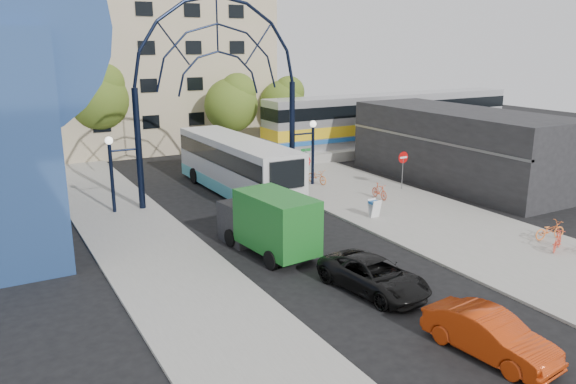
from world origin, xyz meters
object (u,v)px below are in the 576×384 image
gateway_arch (218,57)px  street_name_sign (306,161)px  sandwich_board (374,206)px  bike_far_b (558,241)px  tree_north_b (99,96)px  do_not_enter_sign (403,161)px  tree_north_c (284,100)px  red_sedan (490,334)px  city_bus (237,165)px  black_suv (374,275)px  bike_far_a (550,230)px  train_car (392,117)px  green_truck (267,222)px  bike_near_a (317,176)px  bike_near_b (379,191)px  stop_sign (305,165)px  tree_north_a (233,102)px

gateway_arch → street_name_sign: size_ratio=4.87×
sandwich_board → bike_far_b: sandwich_board is taller
gateway_arch → tree_north_b: 16.72m
do_not_enter_sign → tree_north_c: size_ratio=0.38×
red_sedan → street_name_sign: bearing=68.1°
tree_north_b → city_bus: tree_north_b is taller
black_suv → tree_north_c: bearing=59.1°
city_bus → bike_far_a: 18.44m
train_car → green_truck: (-21.82, -17.61, -1.44)m
bike_near_a → red_sedan: bearing=-118.6°
black_suv → sandwich_board: bearing=43.8°
sandwich_board → tree_north_c: size_ratio=0.15×
city_bus → bike_near_b: size_ratio=8.27×
sandwich_board → green_truck: 7.62m
tree_north_c → bike_near_b: (-3.90, -19.09, -3.69)m
stop_sign → green_truck: bearing=-131.0°
street_name_sign → bike_near_b: 5.07m
stop_sign → bike_far_b: 15.15m
gateway_arch → bike_near_a: bearing=0.0°
tree_north_b → tree_north_c: bearing=-7.1°
green_truck → bike_far_a: 13.80m
black_suv → bike_near_a: bearing=57.0°
red_sedan → train_car: bearing=48.3°
stop_sign → green_truck: 10.10m
sandwich_board → train_car: train_car is taller
gateway_arch → tree_north_c: bearing=49.0°
bike_far_a → tree_north_b: bearing=34.2°
train_car → bike_far_a: train_car is taller
green_truck → bike_far_a: bearing=-29.4°
do_not_enter_sign → black_suv: do_not_enter_sign is taller
city_bus → green_truck: bearing=-107.7°
street_name_sign → city_bus: 4.42m
green_truck → bike_far_a: size_ratio=3.44×
street_name_sign → tree_north_c: (6.92, 15.33, 2.15)m
do_not_enter_sign → bike_far_b: do_not_enter_sign is taller
tree_north_a → bike_near_a: tree_north_a is taller
city_bus → do_not_enter_sign: bearing=-26.5°
gateway_arch → bike_near_b: bearing=-32.1°
train_car → red_sedan: 35.14m
street_name_sign → tree_north_a: bearing=86.0°
gateway_arch → green_truck: gateway_arch is taller
city_bus → bike_near_b: bearing=-40.9°
tree_north_b → tree_north_c: 16.15m
red_sedan → bike_near_a: bearing=64.6°
tree_north_c → tree_north_a: bearing=-161.6°
tree_north_b → bike_far_b: tree_north_b is taller
sandwich_board → bike_far_a: sandwich_board is taller
tree_north_c → red_sedan: bearing=-109.1°
street_name_sign → do_not_enter_sign: bearing=-24.2°
tree_north_a → black_suv: size_ratio=1.48×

